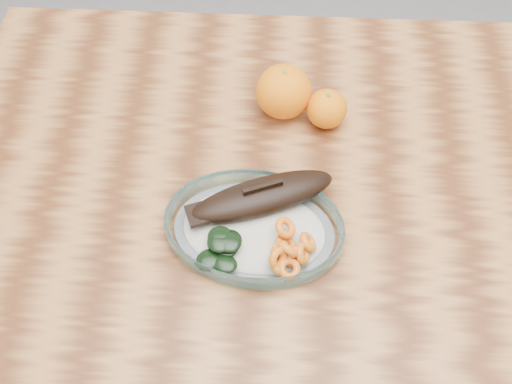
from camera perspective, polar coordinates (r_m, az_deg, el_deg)
ground at (r=1.66m, az=3.64°, el=-14.75°), size 3.00×3.00×0.00m
dining_table at (r=1.08m, az=5.44°, el=-2.61°), size 1.20×0.80×0.75m
plated_meal at (r=0.93m, az=-0.13°, el=-2.99°), size 0.53×0.53×0.08m
orange_left at (r=1.06m, az=2.47°, el=8.90°), size 0.09×0.09×0.09m
orange_right at (r=1.06m, az=6.30°, el=7.36°), size 0.07×0.07×0.07m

